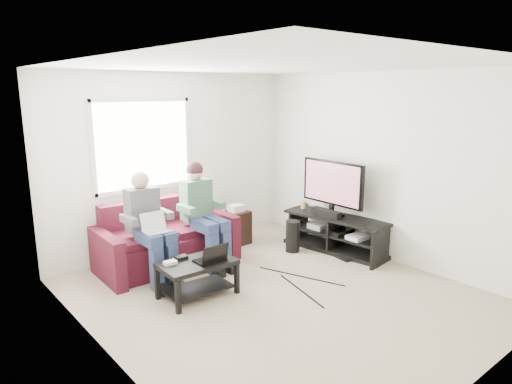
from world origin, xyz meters
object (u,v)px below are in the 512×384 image
subwoofer (293,236)px  tv_stand (336,235)px  coffee_table (197,271)px  sofa (166,242)px  end_table (236,226)px  tv (332,185)px

subwoofer → tv_stand: bearing=-36.7°
coffee_table → sofa: bearing=79.0°
end_table → coffee_table: bearing=-141.2°
sofa → tv_stand: size_ratio=1.13×
tv_stand → end_table: end_table is taller
coffee_table → end_table: bearing=38.8°
tv → tv_stand: bearing=-88.5°
tv → end_table: size_ratio=1.78×
subwoofer → coffee_table: bearing=-169.0°
tv_stand → tv: bearing=91.5°
subwoofer → tv: bearing=-29.0°
sofa → tv: size_ratio=1.71×
coffee_table → subwoofer: subwoofer is taller
sofa → end_table: 1.27m
coffee_table → tv_stand: (2.42, -0.02, -0.07)m
tv → end_table: (-0.93, 1.11, -0.72)m
tv_stand → tv: 0.76m
subwoofer → end_table: size_ratio=0.76×
tv → sofa: bearing=154.6°
sofa → tv_stand: sofa is taller
coffee_table → tv_stand: 2.42m
tv_stand → subwoofer: size_ratio=3.54×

